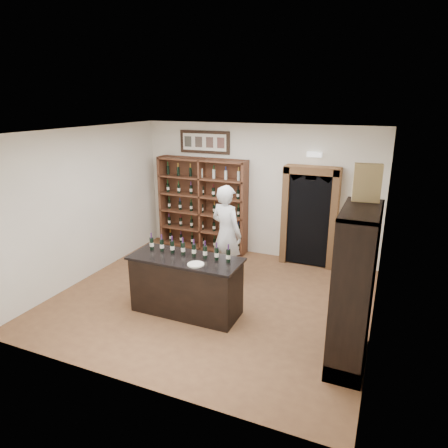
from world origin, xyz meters
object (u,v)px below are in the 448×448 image
(tasting_counter, at_px, (186,285))
(wine_shelf, at_px, (203,204))
(side_cabinet, at_px, (354,312))
(shopkeeper, at_px, (226,234))
(wine_crate, at_px, (367,183))
(counter_bottle_0, at_px, (152,243))

(tasting_counter, bearing_deg, wine_shelf, 110.56)
(tasting_counter, relative_size, side_cabinet, 0.85)
(wine_shelf, height_order, shopkeeper, wine_shelf)
(wine_shelf, height_order, tasting_counter, wine_shelf)
(wine_shelf, distance_m, wine_crate, 4.92)
(wine_shelf, xyz_separation_m, side_cabinet, (3.82, -3.23, -0.35))
(tasting_counter, distance_m, wine_crate, 3.33)
(wine_shelf, xyz_separation_m, tasting_counter, (1.10, -2.93, -0.61))
(tasting_counter, bearing_deg, shopkeeper, 85.16)
(tasting_counter, xyz_separation_m, side_cabinet, (2.72, -0.30, 0.26))
(tasting_counter, xyz_separation_m, counter_bottle_0, (-0.72, 0.11, 0.61))
(counter_bottle_0, height_order, side_cabinet, side_cabinet)
(wine_crate, bearing_deg, tasting_counter, 175.52)
(side_cabinet, relative_size, wine_crate, 4.41)
(counter_bottle_0, distance_m, wine_crate, 3.67)
(shopkeeper, distance_m, wine_crate, 3.26)
(tasting_counter, height_order, shopkeeper, shopkeeper)
(wine_shelf, relative_size, shopkeeper, 1.13)
(wine_crate, bearing_deg, shopkeeper, 145.50)
(counter_bottle_0, xyz_separation_m, shopkeeper, (0.84, 1.35, -0.13))
(wine_shelf, relative_size, counter_bottle_0, 7.33)
(shopkeeper, bearing_deg, counter_bottle_0, 77.14)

